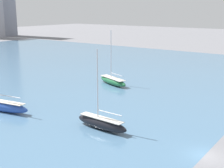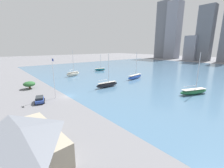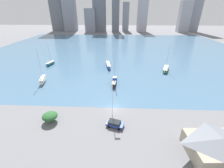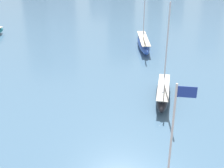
# 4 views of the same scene
# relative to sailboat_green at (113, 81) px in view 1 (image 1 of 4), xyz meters

# --- Properties ---
(ground_plane) EXTENTS (500.00, 500.00, 0.00)m
(ground_plane) POSITION_rel_sailboat_green_xyz_m (-23.40, -31.02, -0.93)
(ground_plane) COLOR slate
(sailboat_green) EXTENTS (5.78, 10.36, 12.87)m
(sailboat_green) POSITION_rel_sailboat_green_xyz_m (0.00, 0.00, 0.00)
(sailboat_green) COLOR #236B3D
(sailboat_green) RESTS_ON harbor_water
(sailboat_blue) EXTENTS (3.65, 11.10, 12.18)m
(sailboat_blue) POSITION_rel_sailboat_green_xyz_m (-27.63, 3.85, 0.10)
(sailboat_blue) COLOR #284CA8
(sailboat_blue) RESTS_ON harbor_water
(sailboat_black) EXTENTS (2.11, 9.38, 12.14)m
(sailboat_black) POSITION_rel_sailboat_green_xyz_m (-24.07, -15.33, 0.09)
(sailboat_black) COLOR black
(sailboat_black) RESTS_ON harbor_water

